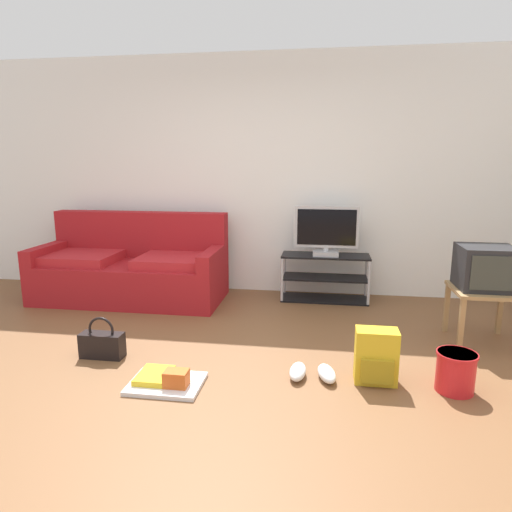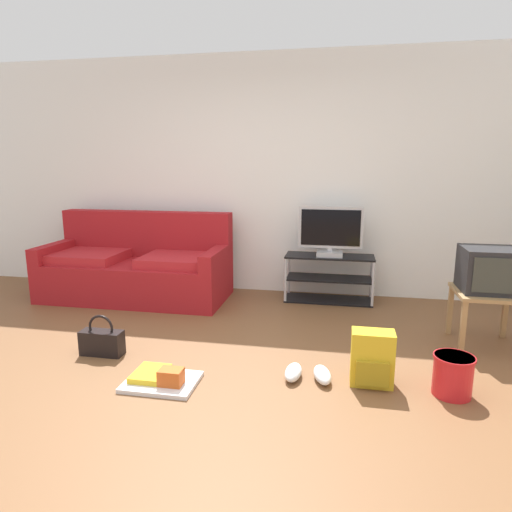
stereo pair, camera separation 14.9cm
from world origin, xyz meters
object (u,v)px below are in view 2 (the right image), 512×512
at_px(flat_tv, 330,232).
at_px(backpack, 372,359).
at_px(floor_tray, 161,379).
at_px(sneakers_pair, 308,373).
at_px(side_table, 487,300).
at_px(crt_tv, 490,270).
at_px(cleaning_bucket, 453,374).
at_px(tv_stand, 329,278).
at_px(handbag, 102,341).
at_px(couch, 138,268).

xyz_separation_m(flat_tv, backpack, (0.36, -1.87, -0.59)).
distance_m(flat_tv, floor_tray, 2.51).
distance_m(sneakers_pair, floor_tray, 1.03).
bearing_deg(flat_tv, backpack, -79.16).
distance_m(flat_tv, side_table, 1.70).
relative_size(crt_tv, backpack, 1.15).
relative_size(cleaning_bucket, sneakers_pair, 0.77).
distance_m(crt_tv, sneakers_pair, 1.77).
bearing_deg(backpack, sneakers_pair, 155.71).
xyz_separation_m(side_table, crt_tv, (0.00, 0.02, 0.26)).
distance_m(tv_stand, floor_tray, 2.43).
distance_m(handbag, sneakers_pair, 1.65).
xyz_separation_m(tv_stand, side_table, (1.32, -1.02, 0.14)).
height_order(flat_tv, handbag, flat_tv).
height_order(side_table, handbag, side_table).
distance_m(handbag, floor_tray, 0.75).
distance_m(tv_stand, sneakers_pair, 1.92).
bearing_deg(couch, sneakers_pair, -38.80).
relative_size(side_table, floor_tray, 1.03).
xyz_separation_m(crt_tv, backpack, (-0.96, -0.88, -0.46)).
bearing_deg(crt_tv, cleaning_bucket, -115.47).
xyz_separation_m(side_table, cleaning_bucket, (-0.45, -0.92, -0.25)).
bearing_deg(handbag, tv_stand, 46.02).
distance_m(backpack, handbag, 2.09).
height_order(tv_stand, backpack, tv_stand).
bearing_deg(couch, flat_tv, 6.08).
bearing_deg(sneakers_pair, backpack, 2.43).
bearing_deg(backpack, crt_tv, 15.89).
bearing_deg(cleaning_bucket, flat_tv, 114.45).
xyz_separation_m(crt_tv, sneakers_pair, (-1.40, -0.90, -0.61)).
bearing_deg(flat_tv, sneakers_pair, -92.45).
distance_m(tv_stand, handbag, 2.50).
xyz_separation_m(tv_stand, crt_tv, (1.32, -1.00, 0.40)).
relative_size(tv_stand, flat_tv, 1.39).
height_order(tv_stand, cleaning_bucket, tv_stand).
relative_size(couch, sneakers_pair, 5.70).
bearing_deg(tv_stand, floor_tray, -116.46).
relative_size(couch, flat_tv, 2.97).
relative_size(couch, tv_stand, 2.13).
bearing_deg(side_table, cleaning_bucket, -115.86).
height_order(side_table, crt_tv, crt_tv).
xyz_separation_m(cleaning_bucket, sneakers_pair, (-0.95, 0.03, -0.10)).
bearing_deg(tv_stand, handbag, -133.98).
xyz_separation_m(couch, backpack, (2.50, -1.64, -0.15)).
distance_m(side_table, handbag, 3.16).
relative_size(cleaning_bucket, floor_tray, 0.55).
xyz_separation_m(tv_stand, backpack, (0.36, -1.89, -0.07)).
bearing_deg(handbag, side_table, 14.21).
bearing_deg(couch, backpack, -33.25).
xyz_separation_m(cleaning_bucket, floor_tray, (-1.95, -0.23, -0.11)).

